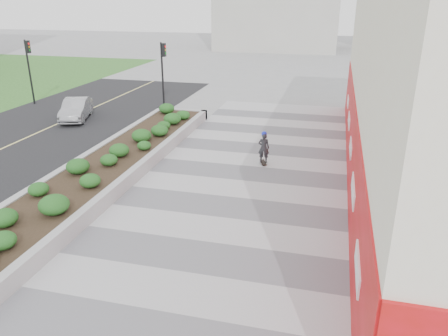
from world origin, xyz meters
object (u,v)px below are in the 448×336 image
at_px(traffic_signal_near, 163,66).
at_px(traffic_signal_far, 29,62).
at_px(skateboarder, 264,148).
at_px(planter, 111,162).
at_px(car_silver, 76,109).

relative_size(traffic_signal_near, traffic_signal_far, 1.00).
bearing_deg(skateboarder, traffic_signal_far, 137.56).
distance_m(traffic_signal_near, traffic_signal_far, 9.21).
xyz_separation_m(planter, traffic_signal_far, (-10.93, 10.00, 2.34)).
distance_m(traffic_signal_near, car_silver, 5.85).
bearing_deg(traffic_signal_far, traffic_signal_near, 3.11).
relative_size(skateboarder, car_silver, 0.40).
xyz_separation_m(planter, car_silver, (-5.97, 7.09, 0.19)).
bearing_deg(planter, car_silver, 130.08).
relative_size(traffic_signal_near, car_silver, 1.14).
bearing_deg(traffic_signal_far, planter, -42.46).
distance_m(planter, traffic_signal_far, 15.00).
height_order(traffic_signal_far, car_silver, traffic_signal_far).
distance_m(planter, traffic_signal_near, 10.90).
height_order(traffic_signal_near, car_silver, traffic_signal_near).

